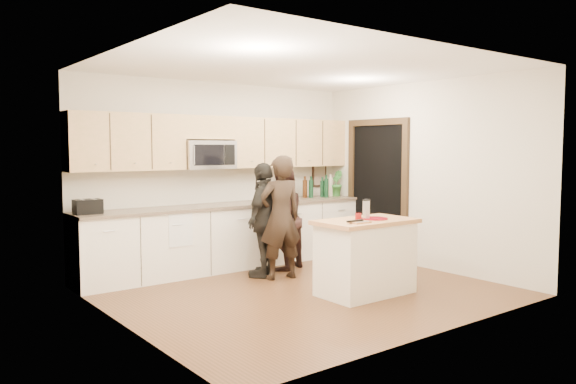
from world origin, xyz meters
TOP-DOWN VIEW (x-y plane):
  - floor at (0.00, 0.00)m, footprint 4.50×4.50m
  - room_shell at (0.00, 0.00)m, footprint 4.52×4.02m
  - back_cabinetry at (0.00, 1.69)m, footprint 4.50×0.66m
  - upper_cabinetry at (0.03, 1.83)m, footprint 4.50×0.33m
  - microwave at (-0.31, 1.80)m, footprint 0.76×0.41m
  - doorway at (2.23, 0.90)m, footprint 0.06×1.25m
  - framed_picture at (1.95, 1.98)m, footprint 0.30×0.03m
  - dish_towel at (-0.95, 1.50)m, footprint 0.34×0.60m
  - island at (0.50, -0.56)m, footprint 1.20×0.71m
  - red_plate at (0.60, -0.60)m, footprint 0.31×0.31m
  - box_grater at (0.51, -0.55)m, footprint 0.08×0.06m
  - drink_glass at (0.35, -0.58)m, footprint 0.08×0.08m
  - cutting_board at (0.21, -0.74)m, footprint 0.24×0.16m
  - tongs at (0.16, -0.73)m, footprint 0.24×0.03m
  - knife at (0.20, -0.80)m, footprint 0.18×0.03m
  - toaster at (-2.05, 1.67)m, footprint 0.32×0.21m
  - bottle_cluster at (1.71, 1.71)m, footprint 0.60×0.26m
  - orchid at (2.10, 1.72)m, footprint 0.30×0.30m
  - woman_left at (0.17, 0.70)m, footprint 0.66×0.49m
  - woman_center at (0.53, 1.13)m, footprint 0.86×0.76m
  - woman_right at (0.08, 0.94)m, footprint 0.97×0.80m

SIDE VIEW (x-z plane):
  - floor at x=0.00m, z-range 0.00..0.00m
  - island at x=0.50m, z-range 0.00..0.90m
  - back_cabinetry at x=0.00m, z-range 0.00..0.94m
  - woman_center at x=0.53m, z-range 0.00..1.47m
  - woman_right at x=0.08m, z-range 0.00..1.55m
  - dish_towel at x=-0.95m, z-range 0.56..1.04m
  - woman_left at x=0.17m, z-range 0.00..1.65m
  - red_plate at x=0.60m, z-range 0.90..0.92m
  - cutting_board at x=0.21m, z-range 0.90..0.92m
  - knife at x=0.20m, z-range 0.92..0.93m
  - tongs at x=0.16m, z-range 0.92..0.94m
  - drink_glass at x=0.35m, z-range 0.90..0.99m
  - toaster at x=-2.05m, z-range 0.94..1.12m
  - box_grater at x=0.51m, z-range 0.92..1.14m
  - bottle_cluster at x=1.71m, z-range 0.93..1.30m
  - orchid at x=2.10m, z-range 0.94..1.37m
  - doorway at x=2.23m, z-range 0.06..2.26m
  - framed_picture at x=1.95m, z-range 1.09..1.47m
  - microwave at x=-0.31m, z-range 1.45..1.85m
  - room_shell at x=0.00m, z-range 0.38..3.09m
  - upper_cabinetry at x=0.03m, z-range 1.47..2.22m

